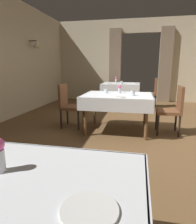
{
  "coord_description": "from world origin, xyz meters",
  "views": [
    {
      "loc": [
        0.02,
        -3.62,
        1.27
      ],
      "look_at": [
        -0.8,
        0.3,
        0.36
      ],
      "focal_mm": 31.56,
      "sensor_mm": 36.0,
      "label": 1
    }
  ],
  "objects_px": {
    "chair_mid_right": "(173,108)",
    "plate_far_b": "(135,83)",
    "plate_mid_b": "(120,97)",
    "glass_mid_c": "(106,91)",
    "dining_table_far": "(121,87)",
    "chair_far_right": "(152,91)",
    "glass_far_c": "(122,83)",
    "chair_mid_left": "(69,103)",
    "plate_near_c": "(89,210)",
    "glass_mid_d": "(133,93)",
    "dining_table_mid": "(118,99)",
    "dining_table_near": "(0,204)",
    "flower_vase_far": "(116,80)",
    "plate_far_d": "(108,83)",
    "flower_vase_mid": "(120,89)"
  },
  "relations": [
    {
      "from": "dining_table_far",
      "to": "plate_far_b",
      "type": "height_order",
      "value": "plate_far_b"
    },
    {
      "from": "flower_vase_mid",
      "to": "plate_far_d",
      "type": "height_order",
      "value": "flower_vase_mid"
    },
    {
      "from": "dining_table_near",
      "to": "flower_vase_far",
      "type": "bearing_deg",
      "value": 91.58
    },
    {
      "from": "glass_far_c",
      "to": "dining_table_far",
      "type": "bearing_deg",
      "value": 98.2
    },
    {
      "from": "chair_mid_right",
      "to": "flower_vase_far",
      "type": "xyz_separation_m",
      "value": [
        -1.42,
        2.72,
        0.35
      ]
    },
    {
      "from": "dining_table_far",
      "to": "flower_vase_far",
      "type": "relative_size",
      "value": 5.94
    },
    {
      "from": "chair_mid_right",
      "to": "plate_mid_b",
      "type": "distance_m",
      "value": 1.1
    },
    {
      "from": "dining_table_far",
      "to": "plate_near_c",
      "type": "bearing_deg",
      "value": -85.82
    },
    {
      "from": "plate_far_b",
      "to": "plate_far_d",
      "type": "height_order",
      "value": "same"
    },
    {
      "from": "plate_near_c",
      "to": "glass_far_c",
      "type": "xyz_separation_m",
      "value": [
        -0.39,
        5.64,
        0.05
      ]
    },
    {
      "from": "dining_table_near",
      "to": "plate_near_c",
      "type": "bearing_deg",
      "value": -9.1
    },
    {
      "from": "flower_vase_mid",
      "to": "glass_mid_c",
      "type": "distance_m",
      "value": 0.28
    },
    {
      "from": "plate_mid_b",
      "to": "glass_far_c",
      "type": "relative_size",
      "value": 1.87
    },
    {
      "from": "flower_vase_far",
      "to": "plate_far_d",
      "type": "relative_size",
      "value": 0.91
    },
    {
      "from": "chair_far_right",
      "to": "plate_far_d",
      "type": "distance_m",
      "value": 1.44
    },
    {
      "from": "glass_mid_c",
      "to": "glass_mid_d",
      "type": "bearing_deg",
      "value": -26.7
    },
    {
      "from": "dining_table_mid",
      "to": "chair_mid_right",
      "type": "bearing_deg",
      "value": 3.25
    },
    {
      "from": "dining_table_mid",
      "to": "glass_mid_c",
      "type": "height_order",
      "value": "glass_mid_c"
    },
    {
      "from": "plate_mid_b",
      "to": "plate_far_b",
      "type": "relative_size",
      "value": 0.87
    },
    {
      "from": "dining_table_near",
      "to": "flower_vase_mid",
      "type": "bearing_deg",
      "value": 86.41
    },
    {
      "from": "chair_mid_right",
      "to": "glass_far_c",
      "type": "xyz_separation_m",
      "value": [
        -1.2,
        2.35,
        0.29
      ]
    },
    {
      "from": "dining_table_near",
      "to": "chair_far_right",
      "type": "height_order",
      "value": "chair_far_right"
    },
    {
      "from": "plate_far_b",
      "to": "plate_near_c",
      "type": "bearing_deg",
      "value": -90.16
    },
    {
      "from": "chair_mid_right",
      "to": "flower_vase_far",
      "type": "distance_m",
      "value": 3.09
    },
    {
      "from": "chair_mid_right",
      "to": "plate_far_d",
      "type": "height_order",
      "value": "chair_mid_right"
    },
    {
      "from": "chair_mid_left",
      "to": "glass_mid_c",
      "type": "relative_size",
      "value": 11.08
    },
    {
      "from": "chair_mid_left",
      "to": "plate_near_c",
      "type": "height_order",
      "value": "chair_mid_left"
    },
    {
      "from": "flower_vase_far",
      "to": "plate_far_d",
      "type": "distance_m",
      "value": 0.32
    },
    {
      "from": "dining_table_near",
      "to": "plate_far_d",
      "type": "relative_size",
      "value": 5.84
    },
    {
      "from": "chair_mid_right",
      "to": "chair_far_right",
      "type": "xyz_separation_m",
      "value": [
        -0.25,
        2.65,
        0.0
      ]
    },
    {
      "from": "plate_near_c",
      "to": "plate_far_b",
      "type": "distance_m",
      "value": 6.03
    },
    {
      "from": "dining_table_mid",
      "to": "glass_mid_d",
      "type": "height_order",
      "value": "glass_mid_d"
    },
    {
      "from": "chair_mid_right",
      "to": "plate_far_b",
      "type": "bearing_deg",
      "value": 106.21
    },
    {
      "from": "dining_table_mid",
      "to": "glass_mid_c",
      "type": "relative_size",
      "value": 16.07
    },
    {
      "from": "chair_mid_right",
      "to": "glass_mid_d",
      "type": "height_order",
      "value": "chair_mid_right"
    },
    {
      "from": "chair_mid_right",
      "to": "plate_near_c",
      "type": "distance_m",
      "value": 3.4
    },
    {
      "from": "chair_mid_left",
      "to": "chair_mid_right",
      "type": "distance_m",
      "value": 2.12
    },
    {
      "from": "plate_mid_b",
      "to": "chair_far_right",
      "type": "bearing_deg",
      "value": 76.7
    },
    {
      "from": "dining_table_mid",
      "to": "dining_table_near",
      "type": "bearing_deg",
      "value": -93.58
    },
    {
      "from": "dining_table_near",
      "to": "glass_mid_d",
      "type": "bearing_deg",
      "value": 80.79
    },
    {
      "from": "dining_table_far",
      "to": "chair_mid_left",
      "type": "bearing_deg",
      "value": -107.87
    },
    {
      "from": "dining_table_near",
      "to": "plate_far_d",
      "type": "bearing_deg",
      "value": 94.04
    },
    {
      "from": "dining_table_near",
      "to": "glass_far_c",
      "type": "distance_m",
      "value": 5.57
    },
    {
      "from": "dining_table_near",
      "to": "flower_vase_mid",
      "type": "distance_m",
      "value": 3.39
    },
    {
      "from": "dining_table_near",
      "to": "glass_mid_c",
      "type": "relative_size",
      "value": 15.98
    },
    {
      "from": "plate_mid_b",
      "to": "glass_mid_c",
      "type": "xyz_separation_m",
      "value": [
        -0.34,
        0.54,
        0.04
      ]
    },
    {
      "from": "glass_mid_d",
      "to": "glass_mid_c",
      "type": "bearing_deg",
      "value": 153.3
    },
    {
      "from": "chair_mid_left",
      "to": "plate_far_d",
      "type": "height_order",
      "value": "chair_mid_left"
    },
    {
      "from": "glass_mid_c",
      "to": "dining_table_mid",
      "type": "bearing_deg",
      "value": -31.88
    },
    {
      "from": "dining_table_near",
      "to": "chair_far_right",
      "type": "distance_m",
      "value": 5.96
    }
  ]
}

